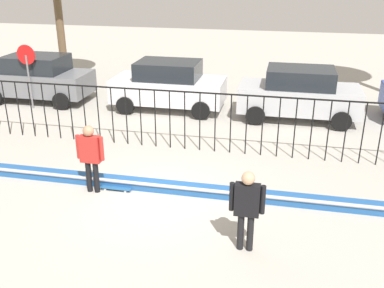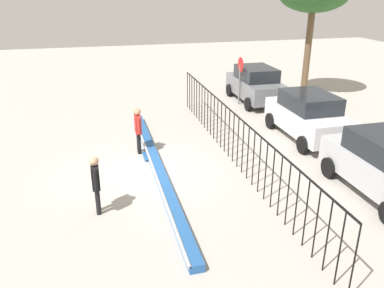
{
  "view_description": "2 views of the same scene",
  "coord_description": "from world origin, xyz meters",
  "px_view_note": "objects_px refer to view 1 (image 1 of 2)",
  "views": [
    {
      "loc": [
        2.88,
        -9.12,
        5.32
      ],
      "look_at": [
        0.65,
        1.21,
        1.0
      ],
      "focal_mm": 41.24,
      "sensor_mm": 36.0,
      "label": 1
    },
    {
      "loc": [
        12.31,
        -1.43,
        6.01
      ],
      "look_at": [
        1.14,
        1.37,
        1.31
      ],
      "focal_mm": 36.92,
      "sensor_mm": 36.0,
      "label": 2
    }
  ],
  "objects_px": {
    "camera_operator": "(247,204)",
    "parked_car_silver": "(299,93)",
    "skateboard": "(116,188)",
    "parked_car_gray": "(38,78)",
    "stop_sign": "(28,68)",
    "parked_car_white": "(169,85)",
    "skateboarder": "(90,153)"
  },
  "relations": [
    {
      "from": "skateboarder",
      "to": "parked_car_white",
      "type": "relative_size",
      "value": 0.41
    },
    {
      "from": "camera_operator",
      "to": "parked_car_white",
      "type": "height_order",
      "value": "parked_car_white"
    },
    {
      "from": "stop_sign",
      "to": "skateboarder",
      "type": "bearing_deg",
      "value": -48.79
    },
    {
      "from": "skateboard",
      "to": "parked_car_white",
      "type": "distance_m",
      "value": 6.87
    },
    {
      "from": "skateboarder",
      "to": "parked_car_gray",
      "type": "distance_m",
      "value": 8.88
    },
    {
      "from": "parked_car_gray",
      "to": "parked_car_silver",
      "type": "height_order",
      "value": "same"
    },
    {
      "from": "camera_operator",
      "to": "parked_car_silver",
      "type": "bearing_deg",
      "value": -53.12
    },
    {
      "from": "skateboard",
      "to": "camera_operator",
      "type": "distance_m",
      "value": 4.01
    },
    {
      "from": "skateboarder",
      "to": "stop_sign",
      "type": "relative_size",
      "value": 0.7
    },
    {
      "from": "skateboarder",
      "to": "camera_operator",
      "type": "bearing_deg",
      "value": -34.83
    },
    {
      "from": "skateboarder",
      "to": "parked_car_gray",
      "type": "relative_size",
      "value": 0.41
    },
    {
      "from": "parked_car_gray",
      "to": "skateboard",
      "type": "bearing_deg",
      "value": -45.08
    },
    {
      "from": "parked_car_white",
      "to": "stop_sign",
      "type": "relative_size",
      "value": 1.72
    },
    {
      "from": "camera_operator",
      "to": "parked_car_gray",
      "type": "relative_size",
      "value": 0.4
    },
    {
      "from": "parked_car_silver",
      "to": "stop_sign",
      "type": "distance_m",
      "value": 10.32
    },
    {
      "from": "skateboard",
      "to": "stop_sign",
      "type": "height_order",
      "value": "stop_sign"
    },
    {
      "from": "skateboard",
      "to": "parked_car_gray",
      "type": "height_order",
      "value": "parked_car_gray"
    },
    {
      "from": "stop_sign",
      "to": "skateboard",
      "type": "bearing_deg",
      "value": -45.16
    },
    {
      "from": "skateboard",
      "to": "parked_car_white",
      "type": "xyz_separation_m",
      "value": [
        -0.43,
        6.8,
        0.91
      ]
    },
    {
      "from": "parked_car_gray",
      "to": "parked_car_silver",
      "type": "bearing_deg",
      "value": 2.65
    },
    {
      "from": "camera_operator",
      "to": "stop_sign",
      "type": "height_order",
      "value": "stop_sign"
    },
    {
      "from": "parked_car_gray",
      "to": "parked_car_white",
      "type": "height_order",
      "value": "same"
    },
    {
      "from": "parked_car_white",
      "to": "parked_car_silver",
      "type": "xyz_separation_m",
      "value": [
        4.93,
        -0.15,
        0.0
      ]
    },
    {
      "from": "camera_operator",
      "to": "parked_car_gray",
      "type": "height_order",
      "value": "parked_car_gray"
    },
    {
      "from": "skateboard",
      "to": "parked_car_gray",
      "type": "distance_m",
      "value": 9.12
    },
    {
      "from": "skateboard",
      "to": "parked_car_silver",
      "type": "height_order",
      "value": "parked_car_silver"
    },
    {
      "from": "parked_car_silver",
      "to": "stop_sign",
      "type": "xyz_separation_m",
      "value": [
        -10.26,
        -0.86,
        0.64
      ]
    },
    {
      "from": "camera_operator",
      "to": "parked_car_white",
      "type": "xyz_separation_m",
      "value": [
        -3.87,
        8.61,
        -0.06
      ]
    },
    {
      "from": "parked_car_gray",
      "to": "parked_car_silver",
      "type": "relative_size",
      "value": 1.0
    },
    {
      "from": "camera_operator",
      "to": "parked_car_silver",
      "type": "relative_size",
      "value": 0.4
    },
    {
      "from": "camera_operator",
      "to": "parked_car_white",
      "type": "bearing_deg",
      "value": -21.78
    },
    {
      "from": "parked_car_gray",
      "to": "parked_car_white",
      "type": "bearing_deg",
      "value": 3.41
    }
  ]
}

